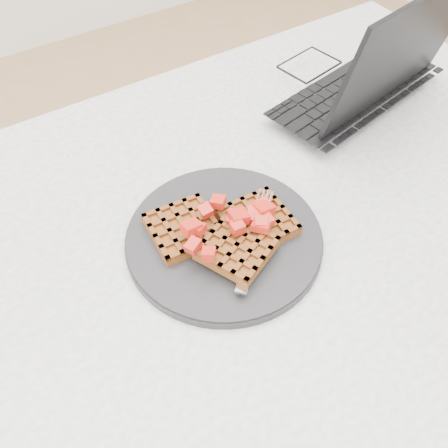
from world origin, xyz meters
name	(u,v)px	position (x,y,z in m)	size (l,w,h in m)	color
ground	(248,394)	(0.00, 0.00, 0.00)	(4.00, 4.00, 0.00)	tan
table	(261,251)	(0.00, 0.00, 0.64)	(1.20, 0.80, 0.75)	silver
plate	(224,238)	(-0.09, -0.03, 0.76)	(0.28, 0.28, 0.02)	black
waffles	(226,232)	(-0.09, -0.03, 0.78)	(0.19, 0.18, 0.03)	brown
strawberry_pile	(224,217)	(-0.09, -0.03, 0.80)	(0.15, 0.15, 0.02)	#A40E08
fork	(256,237)	(-0.06, -0.06, 0.77)	(0.02, 0.18, 0.02)	silver
laptop	(346,78)	(0.29, 0.15, 0.79)	(0.39, 0.31, 0.24)	black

